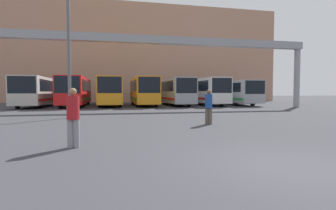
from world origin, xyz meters
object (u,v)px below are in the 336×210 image
bus_slot_0 (38,90)px  bus_slot_3 (143,90)px  bus_slot_2 (110,90)px  pedestrian_near_right (209,106)px  bus_slot_5 (204,90)px  lamp_post (69,37)px  bus_slot_1 (76,90)px  pedestrian_far_center (73,116)px  bus_slot_4 (173,90)px  bus_slot_6 (232,91)px

bus_slot_0 → bus_slot_3: 11.55m
bus_slot_2 → pedestrian_near_right: bearing=-76.0°
bus_slot_2 → bus_slot_5: (11.55, -0.39, 0.01)m
bus_slot_0 → lamp_post: lamp_post is taller
bus_slot_0 → bus_slot_1: (3.85, 0.60, 0.03)m
bus_slot_1 → pedestrian_far_center: 23.98m
bus_slot_0 → pedestrian_near_right: bus_slot_0 is taller
pedestrian_near_right → bus_slot_3: bearing=125.5°
bus_slot_4 → bus_slot_6: bus_slot_4 is taller
lamp_post → bus_slot_1: bearing=95.9°
pedestrian_far_center → lamp_post: bearing=-72.0°
pedestrian_near_right → bus_slot_5: bearing=103.1°
bus_slot_2 → bus_slot_5: bus_slot_5 is taller
bus_slot_1 → bus_slot_4: 11.55m
bus_slot_6 → pedestrian_far_center: size_ratio=6.39×
bus_slot_3 → bus_slot_4: bearing=15.5°
bus_slot_2 → lamp_post: 15.28m
bus_slot_6 → lamp_post: 22.99m
bus_slot_3 → bus_slot_1: bearing=173.2°
bus_slot_3 → lamp_post: bearing=-114.1°
bus_slot_4 → pedestrian_near_right: 19.86m
bus_slot_6 → lamp_post: (-17.73, -14.28, 3.22)m
bus_slot_0 → bus_slot_5: bus_slot_5 is taller
bus_slot_6 → pedestrian_near_right: bus_slot_6 is taller
bus_slot_2 → bus_slot_3: (3.85, -0.98, 0.01)m
bus_slot_5 → pedestrian_far_center: (-12.45, -23.45, -0.94)m
bus_slot_6 → pedestrian_far_center: (-16.30, -23.34, -0.80)m
bus_slot_6 → pedestrian_far_center: 28.48m
bus_slot_2 → bus_slot_6: bearing=-1.9°
bus_slot_4 → bus_slot_0: bearing=-177.2°
bus_slot_2 → bus_slot_6: size_ratio=1.09×
bus_slot_2 → bus_slot_6: 15.41m
pedestrian_near_right → lamp_post: bearing=178.9°
bus_slot_3 → lamp_post: (-6.18, -13.81, 3.08)m
bus_slot_4 → bus_slot_3: bearing=-164.5°
bus_slot_5 → pedestrian_near_right: bus_slot_5 is taller
bus_slot_4 → lamp_post: size_ratio=1.33×
bus_slot_6 → pedestrian_far_center: bearing=-124.9°
bus_slot_0 → pedestrian_near_right: bearing=-56.4°
bus_slot_1 → bus_slot_2: size_ratio=0.99×
bus_slot_2 → bus_slot_4: size_ratio=0.99×
bus_slot_1 → pedestrian_near_right: (8.72, -19.48, -0.93)m
bus_slot_3 → bus_slot_4: (3.85, 1.07, -0.03)m
bus_slot_6 → pedestrian_near_right: bearing=-119.0°
bus_slot_3 → pedestrian_far_center: 23.38m
lamp_post → bus_slot_6: bearing=38.8°
pedestrian_far_center → bus_slot_2: bearing=-83.1°
pedestrian_far_center → bus_slot_3: bearing=-92.7°
pedestrian_far_center → pedestrian_near_right: pedestrian_far_center is taller
bus_slot_1 → lamp_post: bearing=-84.1°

